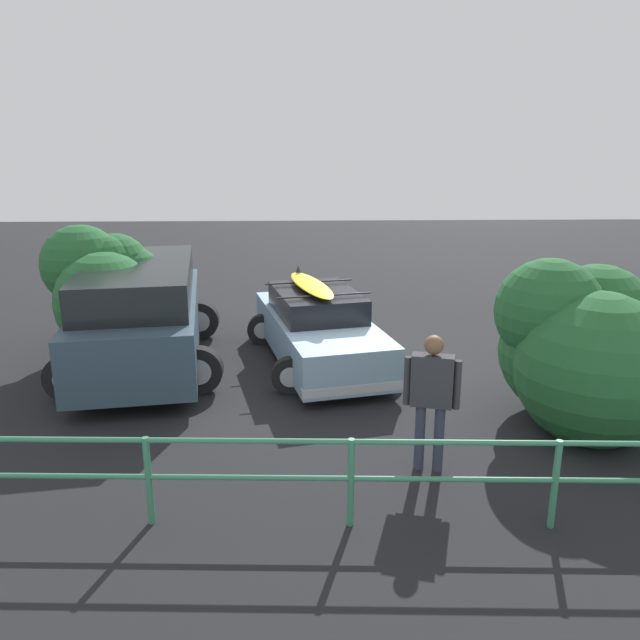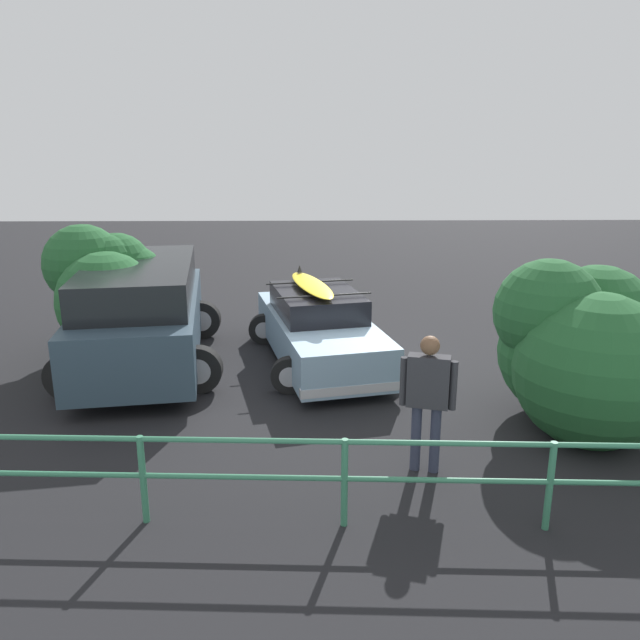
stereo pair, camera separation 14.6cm
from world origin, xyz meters
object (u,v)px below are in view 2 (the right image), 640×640
Objects in this scene: suv_car at (142,313)px; bush_near_right at (108,289)px; person_bystander at (428,392)px; sedan_car at (319,329)px; bush_near_left at (581,348)px.

bush_near_right is (0.68, -0.37, 0.34)m from suv_car.
bush_near_right is (4.95, -4.22, 0.27)m from person_bystander.
person_bystander is 0.69× the size of bush_near_right.
sedan_car is 0.86× the size of suv_car.
sedan_car is at bearing -73.12° from person_bystander.
suv_car is 7.08m from bush_near_left.
suv_car reaches higher than sedan_car.
bush_near_right reaches higher than suv_car.
suv_car is (3.08, 0.08, 0.33)m from sedan_car.
sedan_car is 4.42m from bush_near_left.
person_bystander reaches higher than sedan_car.
bush_near_left is (-3.54, 2.60, 0.47)m from sedan_car.
suv_car is at bearing -20.85° from bush_near_left.
person_bystander is at bearing 106.88° from sedan_car.
bush_near_right is at bearing -40.42° from person_bystander.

